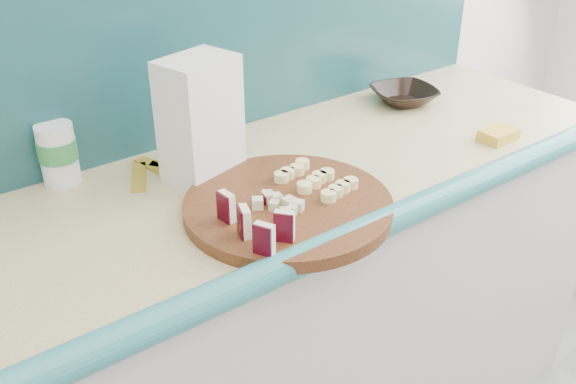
# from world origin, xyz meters

# --- Properties ---
(kitchen_counter) EXTENTS (2.20, 0.63, 0.91)m
(kitchen_counter) POSITION_xyz_m (0.10, 1.50, 0.46)
(kitchen_counter) COLOR silver
(kitchen_counter) RESTS_ON ground
(backsplash) EXTENTS (2.20, 0.02, 0.50)m
(backsplash) POSITION_xyz_m (0.10, 1.79, 1.16)
(backsplash) COLOR teal
(backsplash) RESTS_ON kitchen_counter
(cutting_board) EXTENTS (0.51, 0.51, 0.03)m
(cutting_board) POSITION_xyz_m (0.18, 1.35, 0.92)
(cutting_board) COLOR #421E0E
(cutting_board) RESTS_ON kitchen_counter
(apple_wedges) EXTENTS (0.08, 0.17, 0.06)m
(apple_wedges) POSITION_xyz_m (0.05, 1.28, 0.97)
(apple_wedges) COLOR #F8EDC6
(apple_wedges) RESTS_ON cutting_board
(apple_chunks) EXTENTS (0.07, 0.08, 0.02)m
(apple_chunks) POSITION_xyz_m (0.15, 1.34, 0.95)
(apple_chunks) COLOR beige
(apple_chunks) RESTS_ON cutting_board
(banana_slices) EXTENTS (0.14, 0.17, 0.02)m
(banana_slices) POSITION_xyz_m (0.26, 1.37, 0.95)
(banana_slices) COLOR #F8E798
(banana_slices) RESTS_ON cutting_board
(brown_bowl) EXTENTS (0.22, 0.22, 0.04)m
(brown_bowl) POSITION_xyz_m (0.80, 1.63, 0.93)
(brown_bowl) COLOR black
(brown_bowl) RESTS_ON kitchen_counter
(flour_bag) EXTENTS (0.18, 0.15, 0.27)m
(flour_bag) POSITION_xyz_m (0.12, 1.59, 1.05)
(flour_bag) COLOR white
(flour_bag) RESTS_ON kitchen_counter
(canister) EXTENTS (0.08, 0.08, 0.14)m
(canister) POSITION_xyz_m (-0.15, 1.75, 0.98)
(canister) COLOR white
(canister) RESTS_ON kitchen_counter
(sponge) EXTENTS (0.09, 0.07, 0.03)m
(sponge) POSITION_xyz_m (0.81, 1.31, 0.92)
(sponge) COLOR yellow
(sponge) RESTS_ON kitchen_counter
(banana_peel) EXTENTS (0.20, 0.16, 0.01)m
(banana_peel) POSITION_xyz_m (0.05, 1.67, 0.91)
(banana_peel) COLOR gold
(banana_peel) RESTS_ON kitchen_counter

